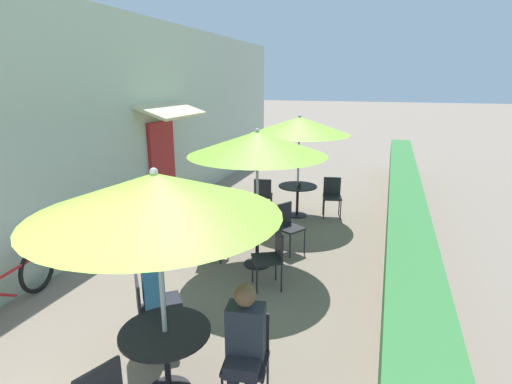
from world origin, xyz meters
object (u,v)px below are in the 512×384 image
Objects in this scene: patio_umbrella_near at (155,195)px; cafe_chair_near_left at (247,352)px; patio_table_far at (298,193)px; patio_table_mid at (257,234)px; patio_table_near at (166,346)px; bicycle_leaning at (7,287)px; cafe_chair_mid_back at (287,224)px; coffee_cup_mid at (249,223)px; cafe_chair_far_left at (332,194)px; cafe_chair_mid_right at (272,254)px; seated_patron_near_left at (245,343)px; cafe_chair_mid_left at (213,231)px; coffee_cup_far at (299,184)px; seated_patron_near_right at (159,292)px; cafe_chair_far_right at (263,194)px; patio_umbrella_mid at (257,143)px; cafe_chair_near_right at (149,308)px; patio_umbrella_far at (300,126)px.

patio_umbrella_near is 2.60× the size of cafe_chair_near_left.
patio_table_mid is at bearing -91.58° from patio_table_far.
bicycle_leaning is at bearing 167.64° from patio_table_near.
coffee_cup_mid is (-0.45, -0.77, 0.23)m from cafe_chair_mid_back.
cafe_chair_mid_right is at bearing 71.87° from cafe_chair_far_left.
cafe_chair_far_left is (0.37, 3.52, 0.00)m from cafe_chair_mid_right.
cafe_chair_mid_back is (-0.51, 3.59, -0.17)m from seated_patron_near_left.
cafe_chair_near_left is 3.15m from cafe_chair_mid_left.
patio_table_near is 0.98× the size of cafe_chair_mid_back.
coffee_cup_far is at bearing 84.84° from coffee_cup_mid.
patio_table_far is (-0.00, 5.63, -1.49)m from patio_umbrella_near.
patio_umbrella_near is 2.60× the size of cafe_chair_far_left.
coffee_cup_mid is at bearing 16.06° from cafe_chair_mid_right.
seated_patron_near_right reaches higher than patio_table_near.
cafe_chair_far_right is (-0.66, 2.42, -0.02)m from patio_table_mid.
coffee_cup_far is (0.78, 0.18, 0.23)m from cafe_chair_far_right.
patio_umbrella_near reaches higher than seated_patron_near_left.
seated_patron_near_left is at bearing -73.81° from patio_umbrella_mid.
patio_table_near and patio_table_mid have the same top height.
bicycle_leaning is (-3.48, 0.41, -0.16)m from cafe_chair_near_left.
cafe_chair_far_left is (0.73, 5.86, -0.02)m from patio_table_near.
cafe_chair_near_right reaches higher than patio_table_near.
cafe_chair_far_right is at bearing -8.96° from cafe_chair_mid_right.
cafe_chair_near_right is 1.00× the size of cafe_chair_mid_back.
coffee_cup_far is at bearing -142.40° from cafe_chair_mid_back.
cafe_chair_mid_back is (0.33, 0.70, -0.02)m from patio_table_mid.
patio_table_far is 0.77m from cafe_chair_far_left.
seated_patron_near_left is 1.00× the size of seated_patron_near_right.
patio_umbrella_near is at bearing 70.78° from cafe_chair_far_left.
cafe_chair_far_left is at bearing -34.76° from cafe_chair_mid_right.
patio_table_near is at bearing -94.32° from cafe_chair_far_right.
patio_table_far is at bearing 136.14° from seated_patron_near_right.
bicycle_leaning reaches higher than patio_table_mid.
seated_patron_near_left is 1.44× the size of cafe_chair_far_left.
cafe_chair_far_right is (-0.73, -0.24, -1.51)m from patio_umbrella_far.
seated_patron_near_left is 1.40m from cafe_chair_near_right.
cafe_chair_mid_right is at bearing 114.54° from cafe_chair_near_right.
patio_table_mid is at bearing 130.44° from cafe_chair_near_right.
cafe_chair_far_right is at bearing 59.76° from bicycle_leaning.
cafe_chair_mid_back reaches higher than coffee_cup_far.
coffee_cup_mid is (0.34, 2.35, 0.23)m from cafe_chair_near_right.
patio_table_far is (-0.75, 5.43, 0.02)m from cafe_chair_near_left.
patio_table_mid is (0.38, 2.35, -0.15)m from seated_patron_near_right.
cafe_chair_far_right is 0.49× the size of bicycle_leaning.
patio_umbrella_mid is (0.38, 2.35, 1.34)m from seated_patron_near_right.
cafe_chair_far_left is (-0.02, 5.67, 0.00)m from cafe_chair_near_left.
cafe_chair_mid_right is 1.00× the size of cafe_chair_far_right.
patio_umbrella_near is 5.63m from patio_umbrella_far.
patio_umbrella_near is 5.65m from cafe_chair_far_right.
coffee_cup_mid reaches higher than patio_table_far.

